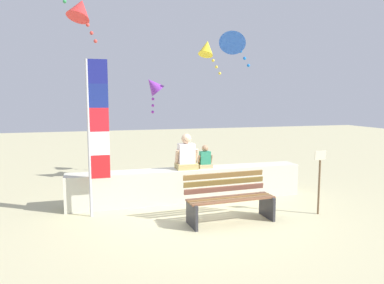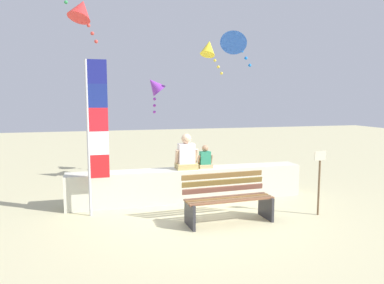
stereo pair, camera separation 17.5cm
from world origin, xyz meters
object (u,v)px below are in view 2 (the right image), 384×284
Objects in this scene: park_bench at (228,199)px; kite_purple at (155,86)px; sign_post at (319,177)px; kite_red at (81,10)px; flag_banner at (95,127)px; kite_blue at (234,37)px; person_child at (205,159)px; kite_yellow at (209,48)px; person_adult at (186,155)px.

park_bench is 4.13m from kite_purple.
kite_red is at bearing 150.16° from sign_post.
kite_blue reaches higher than flag_banner.
kite_blue reaches higher than sign_post.
kite_purple is 2.58m from kite_red.
person_child is at bearing 12.61° from flag_banner.
sign_post is (0.75, -2.71, -3.10)m from kite_blue.
flag_banner is at bearing -167.39° from person_child.
kite_red reaches higher than kite_yellow.
person_adult is at bearing -118.93° from kite_yellow.
kite_blue is at bearing 2.47° from kite_red.
sign_post is (1.10, -3.79, -2.95)m from kite_yellow.
park_bench is 1.90m from sign_post.
kite_blue reaches higher than kite_purple.
sign_post is (1.86, -0.13, 0.34)m from park_bench.
kite_blue is at bearing -72.37° from kite_yellow.
kite_purple is (-1.92, 0.80, -1.22)m from kite_blue.
kite_yellow is at bearing 20.25° from kite_red.
kite_red is (-2.59, 2.43, 3.83)m from park_bench.
kite_yellow reaches higher than sign_post.
kite_red is (-0.22, 1.44, 2.50)m from flag_banner.
kite_yellow is 0.98× the size of kite_red.
kite_purple is 4.80m from sign_post.
sign_post is (4.45, -2.55, -3.49)m from kite_red.
person_adult reaches higher than person_child.
park_bench is 3.23× the size of person_child.
person_adult is 3.98m from kite_red.
person_child is 4.31m from kite_red.
kite_yellow is at bearing 107.63° from kite_blue.
kite_blue is 1.14m from kite_yellow.
park_bench is 4.98m from kite_yellow.
person_child is at bearing 89.21° from park_bench.
flag_banner is at bearing -122.96° from kite_purple.
park_bench is 1.60× the size of kite_purple.
kite_yellow reaches higher than person_adult.
flag_banner is at bearing -164.69° from person_adult.
kite_red reaches higher than person_adult.
person_adult is 2.83m from sign_post.
kite_purple is at bearing -169.97° from kite_yellow.
person_adult is at bearing 15.31° from flag_banner.
kite_blue is at bearing 24.71° from flag_banner.
person_child is 2.66m from kite_purple.
kite_yellow is 3.62m from kite_red.
person_child is at bearing -19.18° from kite_red.
person_adult is at bearing -22.70° from kite_red.
kite_red is (-3.36, -1.24, 0.55)m from kite_yellow.
kite_purple is 0.99× the size of kite_red.
kite_purple is at bearing 28.38° from kite_red.
person_adult is 3.37m from kite_blue.
person_adult is 3.62m from kite_yellow.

